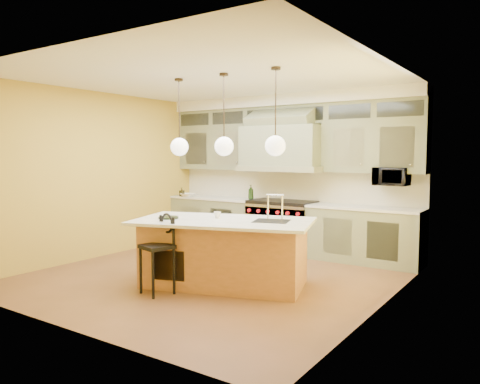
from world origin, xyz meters
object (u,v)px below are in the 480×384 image
Objects in this scene: kitchen_island at (225,251)px; counter_stool at (159,249)px; range at (282,226)px; microwave at (391,177)px.

kitchen_island is 0.94m from counter_stool.
range is 2.21× the size of microwave.
range is 1.15× the size of counter_stool.
range is at bearing 81.80° from kitchen_island.
microwave is at bearing 40.48° from kitchen_island.
microwave is at bearing 3.12° from range.
microwave is (1.95, 0.11, 0.96)m from range.
microwave reaches higher than kitchen_island.
kitchen_island reaches higher than range.
kitchen_island is 3.10m from microwave.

